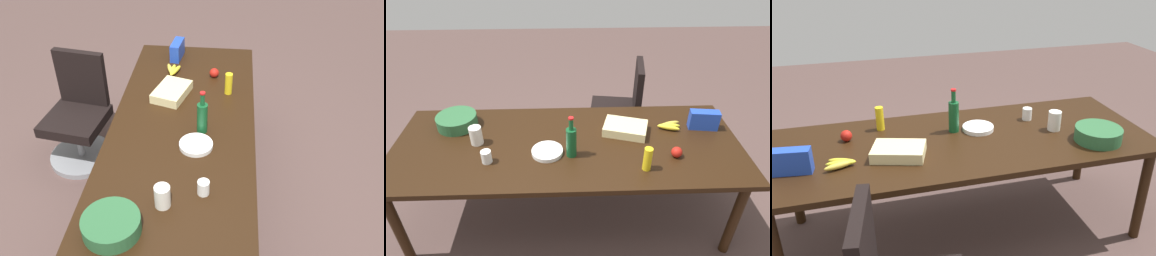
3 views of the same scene
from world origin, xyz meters
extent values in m
plane|color=brown|center=(0.00, 0.00, 0.00)|extent=(10.00, 10.00, 0.00)
cube|color=black|center=(0.00, 0.00, 0.73)|extent=(2.55, 1.00, 0.04)
cylinder|color=black|center=(1.18, -0.41, 0.36)|extent=(0.07, 0.07, 0.71)
cylinder|color=black|center=(1.18, 0.41, 0.36)|extent=(0.07, 0.07, 0.71)
cylinder|color=gray|center=(0.49, 0.96, 0.03)|extent=(0.56, 0.56, 0.05)
cylinder|color=gray|center=(0.49, 0.96, 0.23)|extent=(0.06, 0.06, 0.37)
cube|color=black|center=(0.49, 0.96, 0.42)|extent=(0.54, 0.54, 0.09)
cube|color=black|center=(0.70, 0.93, 0.71)|extent=(0.12, 0.44, 0.49)
cube|color=blue|center=(1.06, 0.16, 0.83)|extent=(0.23, 0.11, 0.15)
ellipsoid|color=yellow|center=(0.79, 0.14, 0.78)|extent=(0.17, 0.09, 0.04)
ellipsoid|color=yellow|center=(0.80, 0.16, 0.78)|extent=(0.17, 0.05, 0.04)
ellipsoid|color=gold|center=(0.81, 0.19, 0.78)|extent=(0.17, 0.09, 0.04)
sphere|color=#B51B13|center=(0.76, -0.18, 0.79)|extent=(0.10, 0.10, 0.08)
cube|color=beige|center=(0.45, 0.12, 0.79)|extent=(0.37, 0.30, 0.07)
cylinder|color=#145128|center=(0.03, -0.14, 0.86)|extent=(0.09, 0.09, 0.22)
cylinder|color=#145128|center=(0.03, -0.14, 1.01)|extent=(0.04, 0.04, 0.08)
cylinder|color=red|center=(0.03, -0.14, 1.06)|extent=(0.05, 0.05, 0.01)
cylinder|color=#2C6238|center=(-0.86, 0.26, 0.80)|extent=(0.33, 0.33, 0.09)
cylinder|color=white|center=(-0.14, -0.11, 0.77)|extent=(0.26, 0.26, 0.03)
cylinder|color=white|center=(-0.55, -0.19, 0.80)|extent=(0.07, 0.07, 0.09)
cylinder|color=white|center=(-0.66, 0.02, 0.82)|extent=(0.09, 0.09, 0.14)
cylinder|color=yellow|center=(0.52, -0.30, 0.83)|extent=(0.07, 0.07, 0.17)
camera|label=1|loc=(-2.21, -0.29, 2.51)|focal=38.98mm
camera|label=2|loc=(0.01, -1.95, 2.23)|focal=31.09mm
camera|label=3|loc=(0.64, 2.35, 1.97)|focal=37.77mm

